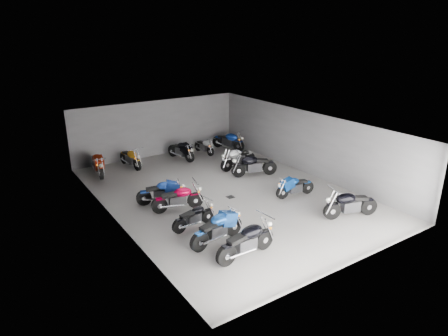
{
  "coord_description": "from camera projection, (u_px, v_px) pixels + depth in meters",
  "views": [
    {
      "loc": [
        -9.21,
        -13.89,
        7.15
      ],
      "look_at": [
        0.34,
        0.53,
        1.0
      ],
      "focal_mm": 32.0,
      "sensor_mm": 36.0,
      "label": 1
    }
  ],
  "objects": [
    {
      "name": "ground",
      "position": [
        224.0,
        193.0,
        18.1
      ],
      "size": [
        14.0,
        14.0,
        0.0
      ],
      "primitive_type": "plane",
      "color": "gray",
      "rests_on": "ground"
    },
    {
      "name": "wall_back",
      "position": [
        157.0,
        128.0,
        23.06
      ],
      "size": [
        10.0,
        0.1,
        3.2
      ],
      "primitive_type": "cube",
      "color": "slate",
      "rests_on": "ground"
    },
    {
      "name": "wall_left",
      "position": [
        113.0,
        183.0,
        14.96
      ],
      "size": [
        0.1,
        14.0,
        3.2
      ],
      "primitive_type": "cube",
      "color": "slate",
      "rests_on": "ground"
    },
    {
      "name": "wall_right",
      "position": [
        307.0,
        143.0,
        20.16
      ],
      "size": [
        0.1,
        14.0,
        3.2
      ],
      "primitive_type": "cube",
      "color": "slate",
      "rests_on": "ground"
    },
    {
      "name": "ceiling",
      "position": [
        224.0,
        124.0,
        17.02
      ],
      "size": [
        10.0,
        14.0,
        0.04
      ],
      "primitive_type": "cube",
      "color": "black",
      "rests_on": "wall_back"
    },
    {
      "name": "drain_grate",
      "position": [
        230.0,
        197.0,
        17.7
      ],
      "size": [
        0.32,
        0.32,
        0.01
      ],
      "primitive_type": "cube",
      "color": "black",
      "rests_on": "ground"
    },
    {
      "name": "motorcycle_left_a",
      "position": [
        247.0,
        241.0,
        12.95
      ],
      "size": [
        2.36,
        0.51,
        1.04
      ],
      "rotation": [
        0.0,
        0.0,
        -1.5
      ],
      "color": "black",
      "rests_on": "ground"
    },
    {
      "name": "motorcycle_left_b",
      "position": [
        218.0,
        228.0,
        13.81
      ],
      "size": [
        2.29,
        0.59,
        1.01
      ],
      "rotation": [
        0.0,
        0.0,
        -1.41
      ],
      "color": "black",
      "rests_on": "ground"
    },
    {
      "name": "motorcycle_left_c",
      "position": [
        194.0,
        217.0,
        14.89
      ],
      "size": [
        1.87,
        0.42,
        0.82
      ],
      "rotation": [
        0.0,
        0.0,
        -1.46
      ],
      "color": "black",
      "rests_on": "ground"
    },
    {
      "name": "motorcycle_left_d",
      "position": [
        178.0,
        198.0,
        16.28
      ],
      "size": [
        2.15,
        0.65,
        0.96
      ],
      "rotation": [
        0.0,
        0.0,
        -1.8
      ],
      "color": "black",
      "rests_on": "ground"
    },
    {
      "name": "motorcycle_left_e",
      "position": [
        162.0,
        192.0,
        16.92
      ],
      "size": [
        2.04,
        0.88,
        0.93
      ],
      "rotation": [
        0.0,
        0.0,
        -1.93
      ],
      "color": "black",
      "rests_on": "ground"
    },
    {
      "name": "motorcycle_right_a",
      "position": [
        350.0,
        204.0,
        15.68
      ],
      "size": [
        2.24,
        0.89,
        1.02
      ],
      "rotation": [
        0.0,
        0.0,
        1.24
      ],
      "color": "black",
      "rests_on": "ground"
    },
    {
      "name": "motorcycle_right_c",
      "position": [
        295.0,
        186.0,
        17.65
      ],
      "size": [
        1.95,
        0.45,
        0.86
      ],
      "rotation": [
        0.0,
        0.0,
        1.45
      ],
      "color": "black",
      "rests_on": "ground"
    },
    {
      "name": "motorcycle_right_e",
      "position": [
        254.0,
        165.0,
        20.03
      ],
      "size": [
        2.28,
        0.95,
        1.04
      ],
      "rotation": [
        0.0,
        0.0,
        1.22
      ],
      "color": "black",
      "rests_on": "ground"
    },
    {
      "name": "motorcycle_right_f",
      "position": [
        238.0,
        158.0,
        21.14
      ],
      "size": [
        2.34,
        0.55,
        1.03
      ],
      "rotation": [
        0.0,
        0.0,
        1.7
      ],
      "color": "black",
      "rests_on": "ground"
    },
    {
      "name": "motorcycle_back_a",
      "position": [
        98.0,
        164.0,
        20.23
      ],
      "size": [
        0.55,
        2.36,
        1.04
      ],
      "rotation": [
        0.0,
        0.0,
        3.02
      ],
      "color": "black",
      "rests_on": "ground"
    },
    {
      "name": "motorcycle_back_b",
      "position": [
        131.0,
        158.0,
        21.31
      ],
      "size": [
        0.49,
        2.15,
        0.95
      ],
      "rotation": [
        0.0,
        0.0,
        3.26
      ],
      "color": "black",
      "rests_on": "ground"
    },
    {
      "name": "motorcycle_back_d",
      "position": [
        181.0,
        151.0,
        22.56
      ],
      "size": [
        0.62,
        2.16,
        0.96
      ],
      "rotation": [
        0.0,
        0.0,
        3.34
      ],
      "color": "black",
      "rests_on": "ground"
    },
    {
      "name": "motorcycle_back_e",
      "position": [
        204.0,
        146.0,
        23.65
      ],
      "size": [
        0.39,
        1.87,
        0.82
      ],
      "rotation": [
        0.0,
        0.0,
        3.2
      ],
      "color": "black",
      "rests_on": "ground"
    },
    {
      "name": "motorcycle_back_f",
      "position": [
        229.0,
        141.0,
        24.38
      ],
      "size": [
        0.92,
        2.23,
        1.02
      ],
      "rotation": [
        0.0,
        0.0,
        3.48
      ],
      "color": "black",
      "rests_on": "ground"
    }
  ]
}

